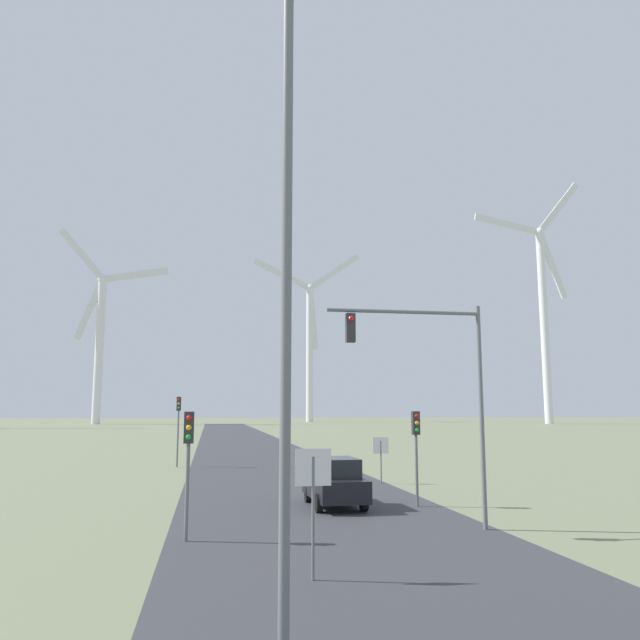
# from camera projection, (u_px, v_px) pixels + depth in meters

# --- Properties ---
(road_surface) EXTENTS (10.00, 240.00, 0.01)m
(road_surface) POSITION_uv_depth(u_px,v_px,m) (259.00, 457.00, 48.23)
(road_surface) COLOR #38383D
(road_surface) RESTS_ON ground
(streetlamp) EXTENTS (2.70, 0.32, 11.22)m
(streetlamp) POSITION_uv_depth(u_px,v_px,m) (287.00, 213.00, 10.32)
(streetlamp) COLOR slate
(streetlamp) RESTS_ON ground
(stop_sign_near) EXTENTS (0.81, 0.07, 2.79)m
(stop_sign_near) POSITION_uv_depth(u_px,v_px,m) (313.00, 487.00, 13.69)
(stop_sign_near) COLOR slate
(stop_sign_near) RESTS_ON ground
(stop_sign_far) EXTENTS (0.81, 0.07, 2.28)m
(stop_sign_far) POSITION_uv_depth(u_px,v_px,m) (381.00, 451.00, 31.26)
(stop_sign_far) COLOR slate
(stop_sign_far) RESTS_ON ground
(traffic_light_post_near_left) EXTENTS (0.28, 0.34, 3.59)m
(traffic_light_post_near_left) POSITION_uv_depth(u_px,v_px,m) (188.00, 445.00, 17.76)
(traffic_light_post_near_left) COLOR slate
(traffic_light_post_near_left) RESTS_ON ground
(traffic_light_post_near_right) EXTENTS (0.28, 0.34, 3.59)m
(traffic_light_post_near_right) POSITION_uv_depth(u_px,v_px,m) (416.00, 436.00, 24.07)
(traffic_light_post_near_right) COLOR slate
(traffic_light_post_near_right) RESTS_ON ground
(traffic_light_post_mid_left) EXTENTS (0.28, 0.33, 4.50)m
(traffic_light_post_mid_left) POSITION_uv_depth(u_px,v_px,m) (178.00, 416.00, 40.47)
(traffic_light_post_mid_left) COLOR slate
(traffic_light_post_mid_left) RESTS_ON ground
(traffic_light_mast_overhead) EXTENTS (5.02, 0.35, 6.95)m
(traffic_light_mast_overhead) POSITION_uv_depth(u_px,v_px,m) (431.00, 368.00, 19.53)
(traffic_light_mast_overhead) COLOR slate
(traffic_light_mast_overhead) RESTS_ON ground
(car_approaching) EXTENTS (1.92, 4.15, 1.83)m
(car_approaching) POSITION_uv_depth(u_px,v_px,m) (335.00, 482.00, 23.74)
(car_approaching) COLOR black
(car_approaching) RESTS_ON ground
(wind_turbine_left) EXTENTS (28.87, 2.60, 51.74)m
(wind_turbine_left) POSITION_uv_depth(u_px,v_px,m) (100.00, 332.00, 163.98)
(wind_turbine_left) COLOR white
(wind_turbine_left) RESTS_ON ground
(wind_turbine_center) EXTENTS (34.94, 2.60, 54.56)m
(wind_turbine_center) POSITION_uv_depth(u_px,v_px,m) (310.00, 337.00, 197.93)
(wind_turbine_center) COLOR white
(wind_turbine_center) RESTS_ON ground
(wind_turbine_right) EXTENTS (32.58, 2.60, 68.19)m
(wind_turbine_right) POSITION_uv_depth(u_px,v_px,m) (543.00, 306.00, 170.43)
(wind_turbine_right) COLOR white
(wind_turbine_right) RESTS_ON ground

